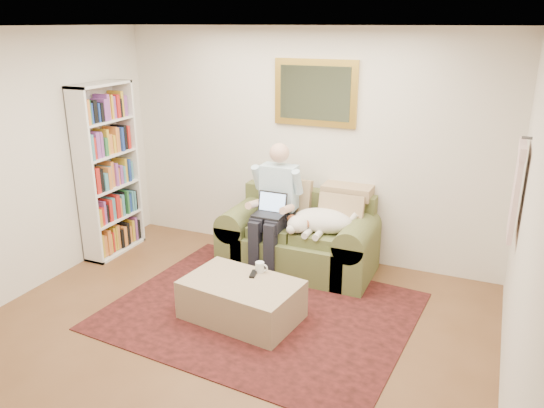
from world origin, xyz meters
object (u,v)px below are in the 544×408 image
Objects in this scene: coffee_mug at (260,267)px; sofa at (299,244)px; laptop at (270,209)px; bookshelf at (108,171)px; ottoman at (242,300)px; sleeping_dog at (323,221)px; seated_man at (273,210)px.

sofa is at bearing 88.29° from coffee_mug.
laptop is 3.24× the size of coffee_mug.
sofa is 0.99m from coffee_mug.
coffee_mug is 0.05× the size of bookshelf.
coffee_mug reaches higher than ottoman.
bookshelf is at bearing -171.86° from sleeping_dog.
sofa is 5.15× the size of laptop.
laptop is at bearing -166.36° from sleeping_dog.
bookshelf reaches higher than sleeping_dog.
sofa is 0.51m from seated_man.
ottoman is (0.15, -1.01, -0.55)m from laptop.
coffee_mug is (0.22, -0.76, -0.31)m from laptop.
seated_man reaches higher than coffee_mug.
seated_man is at bearing -172.87° from sleeping_dog.
laptop is 1.16m from ottoman.
coffee_mug is at bearing -73.73° from laptop.
bookshelf is at bearing -171.57° from seated_man.
sleeping_dog is at bearing 69.78° from coffee_mug.
ottoman is (-0.40, -1.14, -0.45)m from sleeping_dog.
coffee_mug is (0.22, -0.82, -0.27)m from seated_man.
seated_man is 0.07m from laptop.
seated_man is 0.70× the size of bookshelf.
seated_man is 0.56m from sleeping_dog.
sleeping_dog is (0.55, 0.13, -0.10)m from laptop.
sofa is 0.56m from laptop.
sofa is at bearing 31.45° from seated_man.
sleeping_dog is at bearing 13.64° from laptop.
sleeping_dog is at bearing 70.58° from ottoman.
seated_man is 1.35× the size of ottoman.
ottoman is (0.15, -1.07, -0.51)m from seated_man.
bookshelf is at bearing 159.60° from ottoman.
seated_man is 14.06× the size of coffee_mug.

